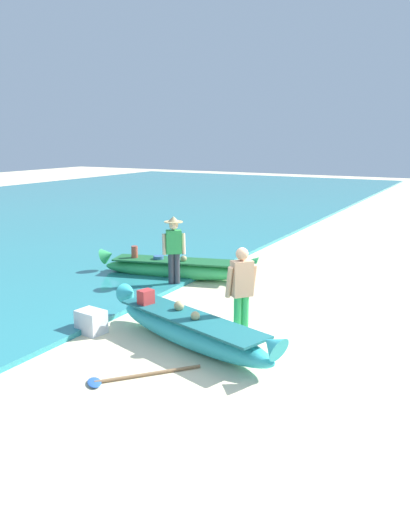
# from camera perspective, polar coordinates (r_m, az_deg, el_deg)

# --- Properties ---
(ground_plane) EXTENTS (80.00, 80.00, 0.00)m
(ground_plane) POSITION_cam_1_polar(r_m,az_deg,el_deg) (9.28, 6.32, -9.76)
(ground_plane) COLOR beige
(sea) EXTENTS (24.00, 56.00, 0.10)m
(sea) POSITION_cam_1_polar(r_m,az_deg,el_deg) (24.56, -20.02, 3.93)
(sea) COLOR teal
(sea) RESTS_ON ground
(boat_cyan_foreground) EXTENTS (3.95, 1.77, 0.81)m
(boat_cyan_foreground) POSITION_cam_1_polar(r_m,az_deg,el_deg) (9.15, -1.64, -8.01)
(boat_cyan_foreground) COLOR #33B2BC
(boat_cyan_foreground) RESTS_ON ground
(boat_green_midground) EXTENTS (4.14, 1.71, 0.80)m
(boat_green_midground) POSITION_cam_1_polar(r_m,az_deg,el_deg) (13.37, -3.10, -1.33)
(boat_green_midground) COLOR #38B760
(boat_green_midground) RESTS_ON ground
(person_vendor_hatted) EXTENTS (0.56, 0.48, 1.73)m
(person_vendor_hatted) POSITION_cam_1_polar(r_m,az_deg,el_deg) (12.44, -3.41, 1.01)
(person_vendor_hatted) COLOR #333842
(person_vendor_hatted) RESTS_ON ground
(person_tourist_customer) EXTENTS (0.51, 0.56, 1.71)m
(person_tourist_customer) POSITION_cam_1_polar(r_m,az_deg,el_deg) (9.13, 3.99, -3.65)
(person_tourist_customer) COLOR green
(person_tourist_customer) RESTS_ON ground
(cooler_box) EXTENTS (0.54, 0.44, 0.43)m
(cooler_box) POSITION_cam_1_polar(r_m,az_deg,el_deg) (9.98, -12.28, -6.99)
(cooler_box) COLOR silver
(cooler_box) RESTS_ON ground
(paddle) EXTENTS (1.31, 1.45, 0.05)m
(paddle) POSITION_cam_1_polar(r_m,az_deg,el_deg) (8.17, -8.10, -12.88)
(paddle) COLOR #8E6B47
(paddle) RESTS_ON ground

